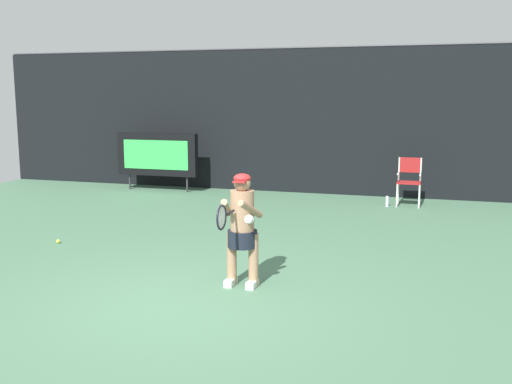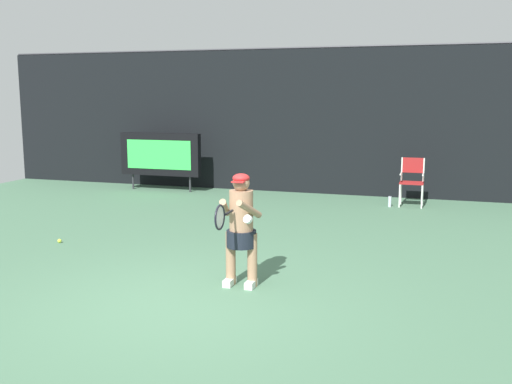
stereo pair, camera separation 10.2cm
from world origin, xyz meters
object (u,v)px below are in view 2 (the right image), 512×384
(umpire_chair, at_px, (412,179))
(tennis_racket, at_px, (220,217))
(tennis_ball_loose, at_px, (60,241))
(scoreboard, at_px, (160,154))
(water_bottle, at_px, (390,201))
(tennis_player, at_px, (241,225))

(umpire_chair, xyz_separation_m, tennis_racket, (-1.86, -7.11, 0.42))
(tennis_racket, xyz_separation_m, tennis_ball_loose, (-3.63, 1.82, -1.01))
(umpire_chair, relative_size, tennis_ball_loose, 15.88)
(scoreboard, height_order, water_bottle, scoreboard)
(tennis_ball_loose, bearing_deg, scoreboard, 98.99)
(water_bottle, distance_m, tennis_ball_loose, 7.13)
(tennis_player, distance_m, tennis_racket, 0.65)
(water_bottle, xyz_separation_m, tennis_racket, (-1.41, -6.85, 0.92))
(water_bottle, xyz_separation_m, tennis_player, (-1.36, -6.24, 0.69))
(tennis_racket, bearing_deg, umpire_chair, 79.76)
(tennis_ball_loose, bearing_deg, water_bottle, 44.92)
(umpire_chair, bearing_deg, scoreboard, 177.55)
(tennis_racket, distance_m, tennis_ball_loose, 4.19)
(scoreboard, bearing_deg, tennis_ball_loose, -81.01)
(water_bottle, distance_m, tennis_racket, 7.05)
(scoreboard, relative_size, tennis_ball_loose, 32.35)
(scoreboard, xyz_separation_m, umpire_chair, (6.37, -0.27, -0.33))
(tennis_racket, relative_size, tennis_ball_loose, 8.85)
(scoreboard, distance_m, tennis_ball_loose, 5.71)
(scoreboard, bearing_deg, tennis_player, -56.03)
(water_bottle, height_order, tennis_player, tennis_player)
(umpire_chair, xyz_separation_m, tennis_player, (-1.81, -6.50, 0.20))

